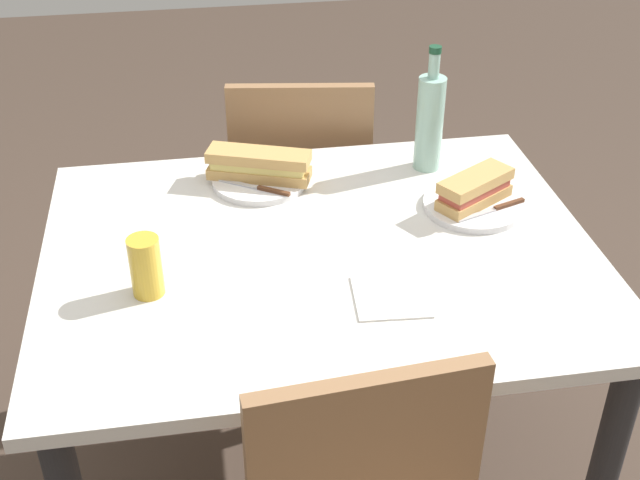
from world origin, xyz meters
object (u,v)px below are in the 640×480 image
object	(u,v)px
chair_near	(302,193)
plate_near	(473,205)
baguette_sandwich_far	(259,165)
plate_far	(260,180)
water_bottle	(430,121)
dining_table	(320,290)
knife_near	(495,209)
baguette_sandwich_near	(475,189)
beer_glass	(146,267)
knife_far	(259,188)

from	to	relation	value
chair_near	plate_near	distance (m)	0.67
plate_near	baguette_sandwich_far	distance (m)	0.50
plate_far	baguette_sandwich_far	bearing A→B (deg)	0.00
plate_far	water_bottle	bearing A→B (deg)	-177.89
dining_table	plate_near	bearing A→B (deg)	-164.15
knife_near	baguette_sandwich_far	distance (m)	0.55
baguette_sandwich_near	water_bottle	world-z (taller)	water_bottle
chair_near	water_bottle	xyz separation A→B (m)	(-0.26, 0.34, 0.36)
chair_near	baguette_sandwich_far	world-z (taller)	chair_near
plate_near	beer_glass	size ratio (longest dim) A/B	1.83
plate_far	baguette_sandwich_far	size ratio (longest dim) A/B	0.90
plate_far	chair_near	bearing A→B (deg)	-112.72
dining_table	baguette_sandwich_near	size ratio (longest dim) A/B	5.96
plate_far	knife_far	world-z (taller)	knife_far
dining_table	water_bottle	xyz separation A→B (m)	(-0.31, -0.31, 0.23)
baguette_sandwich_near	beer_glass	distance (m)	0.74
knife_far	water_bottle	bearing A→B (deg)	-170.63
dining_table	knife_far	xyz separation A→B (m)	(0.10, -0.24, 0.13)
knife_near	water_bottle	distance (m)	0.28
dining_table	beer_glass	size ratio (longest dim) A/B	9.35
plate_far	baguette_sandwich_far	xyz separation A→B (m)	(0.00, 0.00, 0.04)
dining_table	plate_far	distance (m)	0.33
knife_far	plate_near	bearing A→B (deg)	163.55
knife_near	water_bottle	size ratio (longest dim) A/B	0.57
plate_far	dining_table	bearing A→B (deg)	107.95
baguette_sandwich_near	beer_glass	bearing A→B (deg)	15.84
beer_glass	baguette_sandwich_near	bearing A→B (deg)	-164.16
plate_near	beer_glass	distance (m)	0.74
plate_far	knife_far	size ratio (longest dim) A/B	1.42
baguette_sandwich_far	knife_near	bearing A→B (deg)	155.09
plate_near	dining_table	bearing A→B (deg)	15.85
beer_glass	dining_table	bearing A→B (deg)	-164.17
dining_table	knife_near	bearing A→B (deg)	-170.90
plate_far	knife_near	bearing A→B (deg)	155.09
plate_near	baguette_sandwich_far	world-z (taller)	baguette_sandwich_far
plate_near	knife_near	bearing A→B (deg)	133.49
dining_table	chair_near	size ratio (longest dim) A/B	1.30
baguette_sandwich_near	plate_far	bearing A→B (deg)	-22.62
plate_near	water_bottle	distance (m)	0.24
dining_table	knife_near	world-z (taller)	knife_near
baguette_sandwich_far	beer_glass	bearing A→B (deg)	57.19
dining_table	baguette_sandwich_far	xyz separation A→B (m)	(0.10, -0.29, 0.16)
plate_near	plate_far	bearing A→B (deg)	-22.62
chair_near	baguette_sandwich_far	distance (m)	0.48
dining_table	plate_near	distance (m)	0.39
plate_far	beer_glass	world-z (taller)	beer_glass
plate_far	baguette_sandwich_near	bearing A→B (deg)	157.38
dining_table	plate_far	bearing A→B (deg)	-72.05
knife_far	chair_near	bearing A→B (deg)	-110.91
chair_near	plate_far	world-z (taller)	chair_near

